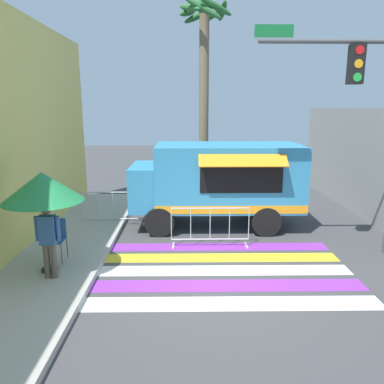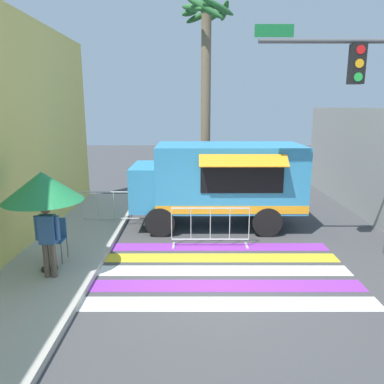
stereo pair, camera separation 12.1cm
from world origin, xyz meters
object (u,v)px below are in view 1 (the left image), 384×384
food_truck (215,179)px  palm_tree (204,68)px  folding_chair (56,235)px  traffic_signal_pole (373,104)px  patio_umbrella (42,187)px  vendor_person (48,237)px  barricade_side (113,208)px  barricade_front (210,227)px

food_truck → palm_tree: (-0.22, 3.47, 3.64)m
folding_chair → traffic_signal_pole: bearing=-15.8°
food_truck → traffic_signal_pole: size_ratio=0.94×
folding_chair → palm_tree: (3.79, 6.53, 4.43)m
patio_umbrella → vendor_person: (0.17, -0.35, -1.00)m
barricade_side → food_truck: bearing=-1.9°
patio_umbrella → palm_tree: size_ratio=0.29×
palm_tree → patio_umbrella: bearing=-117.6°
vendor_person → barricade_side: 4.23m
vendor_person → barricade_side: size_ratio=0.79×
patio_umbrella → barricade_front: bearing=26.4°
barricade_side → vendor_person: bearing=-97.3°
barricade_front → palm_tree: (0.04, 5.32, 4.63)m
traffic_signal_pole → palm_tree: bearing=123.2°
barricade_front → palm_tree: bearing=89.6°
folding_chair → vendor_person: bearing=-99.3°
food_truck → vendor_person: size_ratio=3.21×
traffic_signal_pole → folding_chair: (-7.62, -0.68, -3.05)m
patio_umbrella → palm_tree: palm_tree is taller
traffic_signal_pole → folding_chair: traffic_signal_pole is taller
food_truck → barricade_front: size_ratio=2.46×
folding_chair → palm_tree: bearing=39.0°
patio_umbrella → barricade_front: (3.72, 1.84, -1.52)m
barricade_front → barricade_side: (-3.02, 1.97, -0.00)m
vendor_person → barricade_front: bearing=40.6°
folding_chair → barricade_side: 3.27m
barricade_front → food_truck: bearing=82.2°
patio_umbrella → vendor_person: bearing=-64.7°
traffic_signal_pole → barricade_side: bearing=160.0°
folding_chair → barricade_side: (0.74, 3.18, -0.21)m
food_truck → barricade_front: (-0.25, -1.86, -0.99)m
folding_chair → patio_umbrella: bearing=-107.6°
food_truck → vendor_person: bearing=-133.2°
barricade_side → palm_tree: (3.05, 3.35, 4.64)m
patio_umbrella → barricade_front: 4.42m
barricade_front → vendor_person: bearing=-148.3°
barricade_front → barricade_side: bearing=146.9°
patio_umbrella → barricade_front: size_ratio=1.06×
traffic_signal_pole → patio_umbrella: traffic_signal_pole is taller
food_truck → barricade_front: food_truck is taller
palm_tree → barricade_front: bearing=-90.4°
patio_umbrella → folding_chair: size_ratio=2.24×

